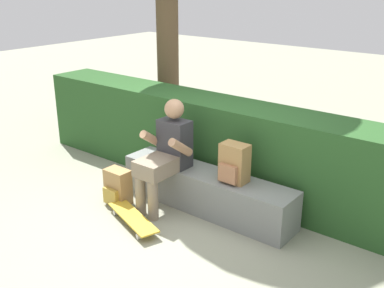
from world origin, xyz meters
name	(u,v)px	position (x,y,z in m)	size (l,w,h in m)	color
ground_plane	(191,218)	(0.00, 0.00, 0.00)	(24.00, 24.00, 0.00)	gray
bench_main	(206,191)	(0.00, 0.26, 0.22)	(2.04, 0.42, 0.43)	gray
person_skater	(166,152)	(-0.38, 0.05, 0.64)	(0.49, 0.62, 1.18)	#333338
skateboard_near_person	(133,218)	(-0.39, -0.48, 0.07)	(0.82, 0.45, 0.09)	gold
backpack_on_bench	(234,164)	(0.35, 0.25, 0.63)	(0.28, 0.23, 0.40)	#A37A47
backpack_on_ground	(117,187)	(-0.85, -0.25, 0.19)	(0.28, 0.23, 0.40)	#A37A47
hedge_row	(239,149)	(0.03, 0.85, 0.53)	(6.03, 0.62, 1.05)	#264F22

